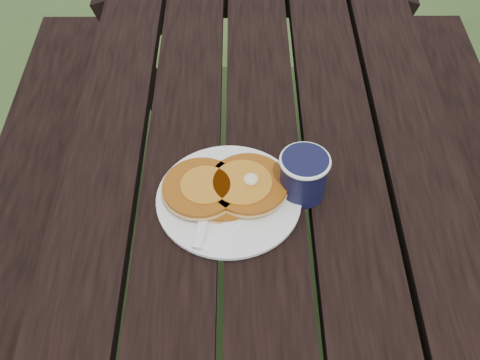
{
  "coord_description": "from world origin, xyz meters",
  "views": [
    {
      "loc": [
        -0.05,
        -0.79,
        1.58
      ],
      "look_at": [
        -0.04,
        -0.12,
        0.8
      ],
      "focal_mm": 45.0,
      "sensor_mm": 36.0,
      "label": 1
    }
  ],
  "objects_px": {
    "picnic_table": "(258,262)",
    "coffee_cup": "(304,173)",
    "plate": "(229,200)",
    "pancake_stack": "(226,187)"
  },
  "relations": [
    {
      "from": "plate",
      "to": "coffee_cup",
      "type": "bearing_deg",
      "value": 9.76
    },
    {
      "from": "picnic_table",
      "to": "plate",
      "type": "height_order",
      "value": "plate"
    },
    {
      "from": "picnic_table",
      "to": "coffee_cup",
      "type": "relative_size",
      "value": 20.18
    },
    {
      "from": "plate",
      "to": "coffee_cup",
      "type": "relative_size",
      "value": 2.78
    },
    {
      "from": "pancake_stack",
      "to": "coffee_cup",
      "type": "relative_size",
      "value": 2.47
    },
    {
      "from": "picnic_table",
      "to": "pancake_stack",
      "type": "bearing_deg",
      "value": -121.59
    },
    {
      "from": "plate",
      "to": "pancake_stack",
      "type": "height_order",
      "value": "pancake_stack"
    },
    {
      "from": "pancake_stack",
      "to": "coffee_cup",
      "type": "height_order",
      "value": "coffee_cup"
    },
    {
      "from": "picnic_table",
      "to": "coffee_cup",
      "type": "height_order",
      "value": "coffee_cup"
    },
    {
      "from": "picnic_table",
      "to": "plate",
      "type": "relative_size",
      "value": 7.25
    }
  ]
}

